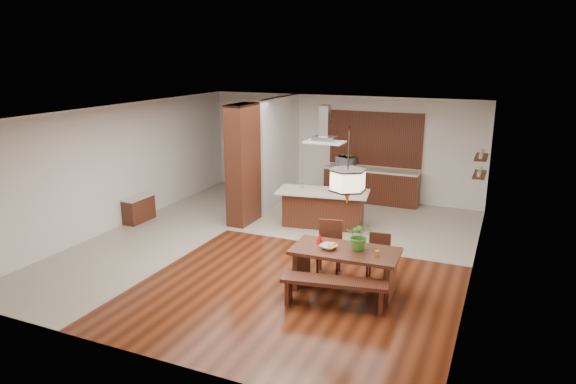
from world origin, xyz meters
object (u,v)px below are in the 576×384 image
at_px(dining_chair_left, 329,249).
at_px(kitchen_island, 323,208).
at_px(foliage_plant, 360,236).
at_px(range_hood, 325,124).
at_px(island_cup, 338,191).
at_px(microwave, 346,161).
at_px(pendant_lantern, 348,166).
at_px(dining_table, 345,260).
at_px(dining_chair_right, 378,259).
at_px(dining_bench, 334,293).
at_px(fruit_bowl, 328,247).
at_px(hallway_console, 139,209).

relative_size(dining_chair_left, kitchen_island, 0.45).
relative_size(foliage_plant, range_hood, 0.56).
bearing_deg(island_cup, microwave, 103.45).
bearing_deg(pendant_lantern, dining_table, 0.00).
distance_m(dining_chair_right, kitchen_island, 3.23).
xyz_separation_m(range_hood, island_cup, (0.37, -0.08, -1.53)).
distance_m(dining_bench, kitchen_island, 4.12).
height_order(kitchen_island, island_cup, island_cup).
relative_size(fruit_bowl, island_cup, 2.29).
distance_m(pendant_lantern, range_hood, 3.50).
distance_m(pendant_lantern, island_cup, 3.52).
bearing_deg(dining_chair_left, hallway_console, 156.93).
bearing_deg(dining_table, fruit_bowl, -163.52).
xyz_separation_m(dining_table, fruit_bowl, (-0.28, -0.08, 0.24)).
bearing_deg(dining_chair_left, kitchen_island, 100.59).
relative_size(foliage_plant, fruit_bowl, 1.75).
bearing_deg(foliage_plant, microwave, 109.70).
distance_m(dining_chair_right, microwave, 5.59).
height_order(hallway_console, island_cup, island_cup).
relative_size(dining_table, range_hood, 2.09).
bearing_deg(foliage_plant, dining_chair_left, 147.11).
relative_size(foliage_plant, microwave, 0.99).
height_order(hallway_console, fruit_bowl, fruit_bowl).
height_order(foliage_plant, fruit_bowl, foliage_plant).
relative_size(dining_table, foliage_plant, 3.74).
relative_size(dining_bench, island_cup, 13.91).
relative_size(hallway_console, island_cup, 7.04).
distance_m(hallway_console, pendant_lantern, 6.35).
relative_size(dining_chair_left, microwave, 2.00).
distance_m(hallway_console, foliage_plant, 6.28).
bearing_deg(foliage_plant, fruit_bowl, -160.91).
distance_m(dining_bench, island_cup, 3.97).
xyz_separation_m(dining_table, range_hood, (-1.53, 3.14, 1.90)).
xyz_separation_m(fruit_bowl, range_hood, (-1.25, 3.23, 1.66)).
bearing_deg(microwave, kitchen_island, -60.58).
bearing_deg(pendant_lantern, dining_bench, -87.56).
bearing_deg(island_cup, dining_chair_right, -57.26).
bearing_deg(dining_table, dining_bench, -87.56).
height_order(kitchen_island, microwave, microwave).
bearing_deg(island_cup, dining_bench, -72.33).
height_order(pendant_lantern, microwave, pendant_lantern).
bearing_deg(range_hood, dining_table, -64.03).
xyz_separation_m(foliage_plant, fruit_bowl, (-0.50, -0.17, -0.22)).
distance_m(dining_table, island_cup, 3.29).
height_order(fruit_bowl, microwave, microwave).
xyz_separation_m(dining_bench, fruit_bowl, (-0.31, 0.58, 0.56)).
relative_size(dining_chair_left, range_hood, 1.13).
bearing_deg(dining_table, dining_chair_right, 53.15).
relative_size(dining_bench, dining_chair_right, 1.97).
distance_m(foliage_plant, microwave, 5.93).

